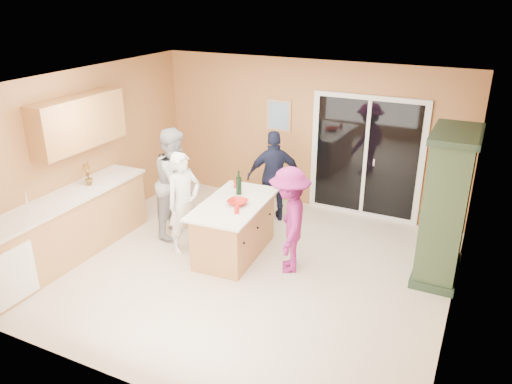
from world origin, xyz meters
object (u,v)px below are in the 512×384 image
at_px(green_hutch, 446,208).
at_px(woman_grey, 176,182).
at_px(woman_magenta, 289,220).
at_px(woman_navy, 274,176).
at_px(woman_white, 184,203).
at_px(kitchen_island, 234,230).

bearing_deg(green_hutch, woman_grey, -173.02).
relative_size(woman_grey, woman_magenta, 1.15).
bearing_deg(woman_magenta, woman_navy, -170.85).
bearing_deg(woman_white, woman_navy, -3.68).
height_order(woman_grey, woman_magenta, woman_grey).
xyz_separation_m(kitchen_island, woman_navy, (0.04, 1.35, 0.39)).
distance_m(woman_white, woman_magenta, 1.61).
xyz_separation_m(kitchen_island, green_hutch, (2.79, 0.71, 0.61)).
bearing_deg(green_hutch, woman_navy, 166.77).
bearing_deg(kitchen_island, woman_grey, 165.36).
distance_m(woman_white, woman_navy, 1.74).
bearing_deg(woman_grey, woman_white, -142.23).
distance_m(woman_grey, woman_navy, 1.64).
xyz_separation_m(woman_grey, woman_navy, (1.19, 1.13, -0.09)).
bearing_deg(green_hutch, kitchen_island, -165.79).
xyz_separation_m(green_hutch, woman_magenta, (-1.91, -0.76, -0.25)).
height_order(woman_navy, woman_magenta, woman_navy).
bearing_deg(woman_white, woman_grey, 66.60).
bearing_deg(woman_white, woman_magenta, -62.21).
bearing_deg(woman_grey, kitchen_island, -107.73).
xyz_separation_m(green_hutch, woman_white, (-3.51, -0.92, -0.23)).
bearing_deg(woman_navy, woman_white, 34.38).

